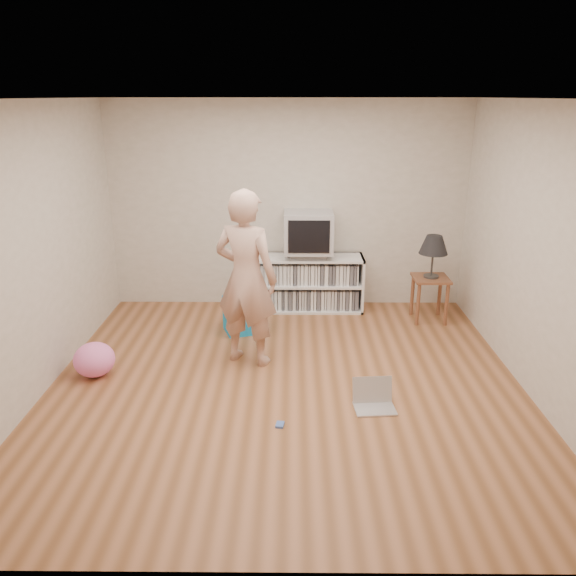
{
  "coord_description": "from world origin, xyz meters",
  "views": [
    {
      "loc": [
        0.06,
        -4.79,
        2.63
      ],
      "look_at": [
        0.02,
        0.4,
        0.84
      ],
      "focal_mm": 35.0,
      "sensor_mm": 36.0,
      "label": 1
    }
  ],
  "objects_px": {
    "dvd_deck": "(308,254)",
    "laptop": "(373,399)",
    "crt_tv": "(308,232)",
    "plush_blue": "(244,314)",
    "plush_pink": "(94,360)",
    "table_lamp": "(434,246)",
    "media_unit": "(308,283)",
    "side_table": "(430,288)",
    "person": "(246,279)"
  },
  "relations": [
    {
      "from": "crt_tv",
      "to": "person",
      "type": "bearing_deg",
      "value": -113.48
    },
    {
      "from": "laptop",
      "to": "plush_pink",
      "type": "height_order",
      "value": "plush_pink"
    },
    {
      "from": "dvd_deck",
      "to": "person",
      "type": "bearing_deg",
      "value": -113.43
    },
    {
      "from": "table_lamp",
      "to": "media_unit",
      "type": "bearing_deg",
      "value": 165.33
    },
    {
      "from": "media_unit",
      "to": "table_lamp",
      "type": "xyz_separation_m",
      "value": [
        1.47,
        -0.39,
        0.59
      ]
    },
    {
      "from": "media_unit",
      "to": "side_table",
      "type": "distance_m",
      "value": 1.52
    },
    {
      "from": "dvd_deck",
      "to": "crt_tv",
      "type": "relative_size",
      "value": 0.75
    },
    {
      "from": "crt_tv",
      "to": "plush_pink",
      "type": "relative_size",
      "value": 1.51
    },
    {
      "from": "table_lamp",
      "to": "plush_blue",
      "type": "distance_m",
      "value": 2.38
    },
    {
      "from": "table_lamp",
      "to": "person",
      "type": "xyz_separation_m",
      "value": [
        -2.13,
        -1.15,
        -0.04
      ]
    },
    {
      "from": "table_lamp",
      "to": "laptop",
      "type": "height_order",
      "value": "table_lamp"
    },
    {
      "from": "dvd_deck",
      "to": "laptop",
      "type": "relative_size",
      "value": 1.19
    },
    {
      "from": "media_unit",
      "to": "laptop",
      "type": "height_order",
      "value": "media_unit"
    },
    {
      "from": "table_lamp",
      "to": "plush_blue",
      "type": "xyz_separation_m",
      "value": [
        -2.23,
        -0.37,
        -0.73
      ]
    },
    {
      "from": "dvd_deck",
      "to": "person",
      "type": "relative_size",
      "value": 0.25
    },
    {
      "from": "plush_blue",
      "to": "laptop",
      "type": "bearing_deg",
      "value": -71.7
    },
    {
      "from": "plush_blue",
      "to": "plush_pink",
      "type": "relative_size",
      "value": 1.31
    },
    {
      "from": "laptop",
      "to": "plush_blue",
      "type": "bearing_deg",
      "value": 122.69
    },
    {
      "from": "side_table",
      "to": "plush_blue",
      "type": "distance_m",
      "value": 2.27
    },
    {
      "from": "laptop",
      "to": "plush_pink",
      "type": "bearing_deg",
      "value": 163.24
    },
    {
      "from": "plush_pink",
      "to": "side_table",
      "type": "bearing_deg",
      "value": 22.32
    },
    {
      "from": "media_unit",
      "to": "plush_pink",
      "type": "xyz_separation_m",
      "value": [
        -2.14,
        -1.87,
        -0.18
      ]
    },
    {
      "from": "side_table",
      "to": "media_unit",
      "type": "bearing_deg",
      "value": 165.33
    },
    {
      "from": "dvd_deck",
      "to": "plush_pink",
      "type": "xyz_separation_m",
      "value": [
        -2.14,
        -1.85,
        -0.57
      ]
    },
    {
      "from": "media_unit",
      "to": "plush_pink",
      "type": "bearing_deg",
      "value": -138.88
    },
    {
      "from": "person",
      "to": "plush_blue",
      "type": "distance_m",
      "value": 1.04
    },
    {
      "from": "table_lamp",
      "to": "crt_tv",
      "type": "bearing_deg",
      "value": 166.03
    },
    {
      "from": "crt_tv",
      "to": "side_table",
      "type": "bearing_deg",
      "value": -13.97
    },
    {
      "from": "side_table",
      "to": "person",
      "type": "height_order",
      "value": "person"
    },
    {
      "from": "side_table",
      "to": "person",
      "type": "distance_m",
      "value": 2.47
    },
    {
      "from": "media_unit",
      "to": "person",
      "type": "distance_m",
      "value": 1.75
    },
    {
      "from": "crt_tv",
      "to": "side_table",
      "type": "distance_m",
      "value": 1.63
    },
    {
      "from": "side_table",
      "to": "plush_blue",
      "type": "relative_size",
      "value": 1.06
    },
    {
      "from": "dvd_deck",
      "to": "table_lamp",
      "type": "xyz_separation_m",
      "value": [
        1.47,
        -0.37,
        0.21
      ]
    },
    {
      "from": "crt_tv",
      "to": "person",
      "type": "xyz_separation_m",
      "value": [
        -0.66,
        -1.51,
        -0.12
      ]
    },
    {
      "from": "table_lamp",
      "to": "person",
      "type": "relative_size",
      "value": 0.29
    },
    {
      "from": "media_unit",
      "to": "side_table",
      "type": "relative_size",
      "value": 2.55
    },
    {
      "from": "person",
      "to": "laptop",
      "type": "height_order",
      "value": "person"
    },
    {
      "from": "media_unit",
      "to": "plush_pink",
      "type": "height_order",
      "value": "media_unit"
    },
    {
      "from": "crt_tv",
      "to": "dvd_deck",
      "type": "bearing_deg",
      "value": 90.0
    },
    {
      "from": "media_unit",
      "to": "table_lamp",
      "type": "distance_m",
      "value": 1.63
    },
    {
      "from": "plush_blue",
      "to": "plush_pink",
      "type": "bearing_deg",
      "value": -160.37
    },
    {
      "from": "crt_tv",
      "to": "side_table",
      "type": "xyz_separation_m",
      "value": [
        1.47,
        -0.37,
        -0.6
      ]
    },
    {
      "from": "crt_tv",
      "to": "laptop",
      "type": "distance_m",
      "value": 2.65
    },
    {
      "from": "media_unit",
      "to": "crt_tv",
      "type": "distance_m",
      "value": 0.67
    },
    {
      "from": "plush_pink",
      "to": "laptop",
      "type": "bearing_deg",
      "value": -11.9
    },
    {
      "from": "dvd_deck",
      "to": "crt_tv",
      "type": "height_order",
      "value": "crt_tv"
    },
    {
      "from": "person",
      "to": "plush_blue",
      "type": "relative_size",
      "value": 3.46
    },
    {
      "from": "dvd_deck",
      "to": "plush_pink",
      "type": "height_order",
      "value": "dvd_deck"
    },
    {
      "from": "media_unit",
      "to": "person",
      "type": "relative_size",
      "value": 0.78
    }
  ]
}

